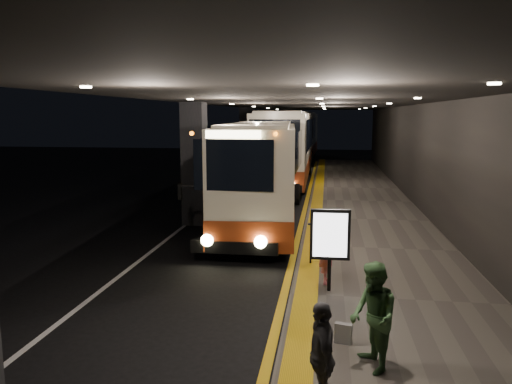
# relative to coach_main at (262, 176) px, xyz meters

# --- Properties ---
(ground) EXTENTS (90.00, 90.00, 0.00)m
(ground) POSITION_rel_coach_main_xyz_m (-0.87, -4.66, -1.72)
(ground) COLOR black
(lane_line_white) EXTENTS (0.12, 50.00, 0.01)m
(lane_line_white) POSITION_rel_coach_main_xyz_m (-2.67, 0.34, -1.71)
(lane_line_white) COLOR silver
(lane_line_white) RESTS_ON ground
(kerb_stripe_yellow) EXTENTS (0.18, 50.00, 0.01)m
(kerb_stripe_yellow) POSITION_rel_coach_main_xyz_m (1.48, 0.34, -1.71)
(kerb_stripe_yellow) COLOR gold
(kerb_stripe_yellow) RESTS_ON ground
(sidewalk) EXTENTS (4.50, 50.00, 0.15)m
(sidewalk) POSITION_rel_coach_main_xyz_m (3.88, 0.34, -1.64)
(sidewalk) COLOR #514C44
(sidewalk) RESTS_ON ground
(tactile_strip) EXTENTS (0.50, 50.00, 0.01)m
(tactile_strip) POSITION_rel_coach_main_xyz_m (1.98, 0.34, -1.56)
(tactile_strip) COLOR gold
(tactile_strip) RESTS_ON sidewalk
(terminal_wall) EXTENTS (0.10, 50.00, 6.00)m
(terminal_wall) POSITION_rel_coach_main_xyz_m (6.13, 0.34, 1.28)
(terminal_wall) COLOR black
(terminal_wall) RESTS_ON ground
(support_columns) EXTENTS (0.80, 24.80, 4.40)m
(support_columns) POSITION_rel_coach_main_xyz_m (-2.37, -0.66, 0.48)
(support_columns) COLOR black
(support_columns) RESTS_ON ground
(canopy) EXTENTS (9.00, 50.00, 0.40)m
(canopy) POSITION_rel_coach_main_xyz_m (1.63, 0.34, 2.88)
(canopy) COLOR black
(canopy) RESTS_ON support_columns
(coach_main) EXTENTS (3.13, 11.59, 3.58)m
(coach_main) POSITION_rel_coach_main_xyz_m (0.00, 0.00, 0.00)
(coach_main) COLOR beige
(coach_main) RESTS_ON ground
(coach_second) EXTENTS (2.78, 12.82, 4.03)m
(coach_second) POSITION_rel_coach_main_xyz_m (-0.02, 10.96, 0.21)
(coach_second) COLOR beige
(coach_second) RESTS_ON ground
(coach_third) EXTENTS (2.94, 13.03, 4.08)m
(coach_third) POSITION_rel_coach_main_xyz_m (-0.12, 26.53, 0.24)
(coach_third) COLOR beige
(coach_third) RESTS_ON ground
(passenger_boarding) EXTENTS (0.39, 0.57, 1.51)m
(passenger_boarding) POSITION_rel_coach_main_xyz_m (2.41, -7.00, -0.81)
(passenger_boarding) COLOR #C75D69
(passenger_boarding) RESTS_ON sidewalk
(passenger_waiting_green) EXTENTS (0.71, 0.91, 1.65)m
(passenger_waiting_green) POSITION_rel_coach_main_xyz_m (3.09, -10.87, -0.74)
(passenger_waiting_green) COLOR #3B6538
(passenger_waiting_green) RESTS_ON sidewalk
(passenger_waiting_grey) EXTENTS (0.61, 0.93, 1.47)m
(passenger_waiting_grey) POSITION_rel_coach_main_xyz_m (2.34, -12.05, -0.83)
(passenger_waiting_grey) COLOR #535359
(passenger_waiting_grey) RESTS_ON sidewalk
(bag_polka) EXTENTS (0.31, 0.19, 0.35)m
(bag_polka) POSITION_rel_coach_main_xyz_m (2.69, -10.05, -1.40)
(bag_polka) COLOR black
(bag_polka) RESTS_ON sidewalk
(info_sign) EXTENTS (0.86, 0.14, 1.81)m
(info_sign) POSITION_rel_coach_main_xyz_m (2.46, -7.52, -0.35)
(info_sign) COLOR black
(info_sign) RESTS_ON sidewalk
(stanchion_post) EXTENTS (0.05, 0.05, 1.04)m
(stanchion_post) POSITION_rel_coach_main_xyz_m (1.99, -5.55, -1.05)
(stanchion_post) COLOR black
(stanchion_post) RESTS_ON sidewalk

